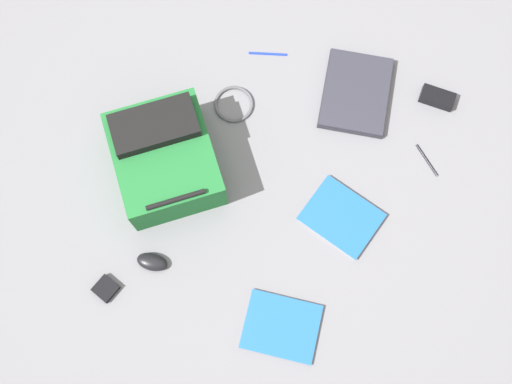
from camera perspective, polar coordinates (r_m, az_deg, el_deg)
The scene contains 11 objects.
ground_plane at distance 2.26m, azimuth -0.77°, elevation 0.93°, with size 4.11×4.11×0.00m, color slate.
backpack at distance 2.20m, azimuth -8.21°, elevation 3.09°, with size 0.51×0.49×0.22m.
laptop at distance 2.39m, azimuth 8.96°, elevation 8.80°, with size 0.35×0.29×0.03m.
book_manual at distance 2.23m, azimuth 7.67°, elevation -2.25°, with size 0.26×0.29×0.02m.
book_red at distance 2.16m, azimuth 2.29°, elevation -11.99°, with size 0.22×0.27×0.01m.
computer_mouse at distance 2.20m, azimuth -9.30°, elevation -6.21°, with size 0.06×0.11×0.03m, color black.
cable_coil at distance 2.36m, azimuth -2.00°, elevation 7.89°, with size 0.15×0.15×0.01m, color #4C4C51.
power_brick at distance 2.45m, azimuth 15.96°, elevation 8.15°, with size 0.06×0.12×0.03m, color black.
pen_black at distance 2.36m, azimuth 15.13°, elevation 2.80°, with size 0.01×0.01×0.14m, color black.
pen_blue at distance 2.45m, azimuth 1.07°, elevation 12.35°, with size 0.01×0.01×0.14m, color #1933B2.
earbud_pouch at distance 2.22m, azimuth -13.34°, elevation -8.44°, with size 0.07×0.07×0.02m, color black.
Camera 1 is at (-0.61, -0.26, 2.16)m, focal length 44.55 mm.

